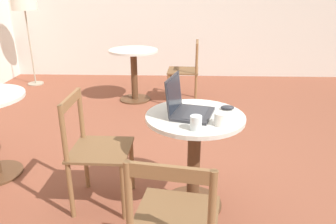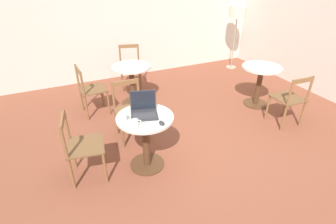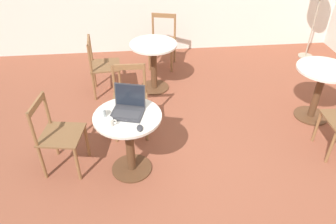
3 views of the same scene
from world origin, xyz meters
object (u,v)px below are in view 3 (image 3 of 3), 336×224
(chair_near_back, at_px, (130,100))
(chair_near_left, at_px, (58,135))
(mouse, at_px, (140,128))
(cafe_table_far, at_px, (154,58))
(mug, at_px, (109,122))
(laptop, at_px, (128,108))
(cafe_table_near, at_px, (129,133))
(chair_far_back, at_px, (163,41))
(drinking_glass, at_px, (102,113))
(chair_far_left, at_px, (102,66))
(cafe_table_mid, at_px, (321,83))

(chair_near_back, bearing_deg, chair_near_left, -142.26)
(mouse, bearing_deg, chair_near_left, 157.42)
(cafe_table_far, relative_size, mug, 6.56)
(mug, bearing_deg, mouse, -16.80)
(laptop, bearing_deg, cafe_table_near, -101.64)
(chair_near_left, relative_size, mug, 7.65)
(cafe_table_near, bearing_deg, chair_far_back, 77.12)
(drinking_glass, bearing_deg, chair_near_left, 166.86)
(laptop, bearing_deg, cafe_table_far, 77.87)
(cafe_table_near, bearing_deg, chair_near_left, 170.47)
(mouse, bearing_deg, mug, 163.20)
(chair_far_left, xyz_separation_m, mug, (0.22, -1.85, 0.34))
(chair_near_back, bearing_deg, cafe_table_far, 70.56)
(cafe_table_far, height_order, chair_far_back, chair_far_back)
(chair_near_back, relative_size, chair_far_left, 1.00)
(cafe_table_far, distance_m, drinking_glass, 1.88)
(cafe_table_far, xyz_separation_m, chair_far_back, (0.20, 0.78, -0.07))
(cafe_table_mid, distance_m, chair_far_left, 3.03)
(cafe_table_mid, bearing_deg, mouse, -156.96)
(cafe_table_mid, height_order, chair_far_back, chair_far_back)
(cafe_table_far, xyz_separation_m, laptop, (-0.36, -1.70, 0.28))
(cafe_table_near, xyz_separation_m, chair_far_back, (0.58, 2.53, -0.07))
(drinking_glass, bearing_deg, laptop, 11.28)
(laptop, bearing_deg, mug, -130.43)
(cafe_table_near, distance_m, chair_far_back, 2.60)
(cafe_table_mid, height_order, mug, mug)
(cafe_table_near, xyz_separation_m, mug, (-0.17, -0.15, 0.27))
(mouse, relative_size, drinking_glass, 1.08)
(cafe_table_mid, xyz_separation_m, cafe_table_far, (-2.11, 0.99, 0.00))
(chair_far_left, height_order, mouse, chair_far_left)
(chair_near_back, bearing_deg, mug, -101.72)
(cafe_table_far, bearing_deg, chair_far_left, -175.88)
(chair_near_left, height_order, mouse, chair_near_left)
(chair_near_back, height_order, laptop, laptop)
(cafe_table_far, bearing_deg, chair_near_left, -125.01)
(mug, bearing_deg, chair_near_back, 78.28)
(chair_near_left, xyz_separation_m, chair_far_left, (0.38, 1.57, 0.00))
(cafe_table_far, distance_m, mouse, 2.03)
(cafe_table_mid, distance_m, drinking_glass, 2.86)
(mug, height_order, drinking_glass, drinking_glass)
(chair_far_back, distance_m, drinking_glass, 2.68)
(cafe_table_near, relative_size, mouse, 7.51)
(cafe_table_near, relative_size, mug, 6.56)
(cafe_table_mid, height_order, laptop, laptop)
(chair_near_left, bearing_deg, drinking_glass, -13.14)
(chair_far_back, distance_m, mouse, 2.83)
(mouse, height_order, drinking_glass, drinking_glass)
(cafe_table_mid, height_order, drinking_glass, drinking_glass)
(cafe_table_mid, relative_size, chair_near_back, 0.86)
(cafe_table_far, height_order, laptop, laptop)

